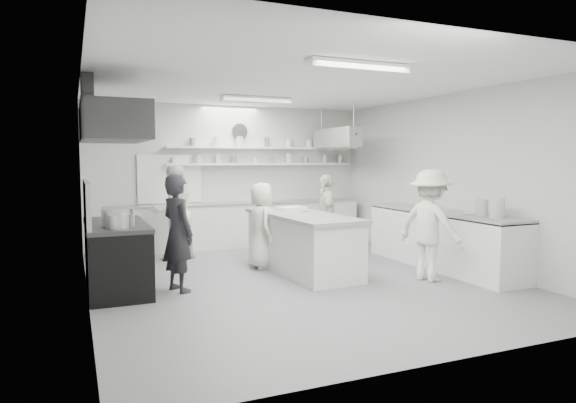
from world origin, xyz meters
name	(u,v)px	position (x,y,z in m)	size (l,w,h in m)	color
floor	(296,280)	(0.00, 0.00, -0.01)	(6.00, 7.00, 0.02)	gray
ceiling	(296,82)	(0.00, 0.00, 3.01)	(6.00, 7.00, 0.02)	white
wall_back	(230,176)	(0.00, 3.50, 1.50)	(6.00, 0.04, 3.00)	beige
wall_front	(454,199)	(0.00, -3.50, 1.50)	(6.00, 0.04, 3.00)	beige
wall_left	(85,186)	(-3.00, 0.00, 1.50)	(0.04, 7.00, 3.00)	beige
wall_right	(452,179)	(3.00, 0.00, 1.50)	(0.04, 7.00, 3.00)	beige
stove	(117,258)	(-2.60, 0.40, 0.45)	(0.80, 1.80, 0.90)	black
exhaust_hood	(113,123)	(-2.60, 0.40, 2.35)	(0.85, 2.00, 0.50)	#353536
back_counter	(248,224)	(0.30, 3.20, 0.46)	(5.00, 0.60, 0.92)	white
shelf_lower	(263,164)	(0.70, 3.37, 1.75)	(4.20, 0.26, 0.04)	white
shelf_upper	(263,148)	(0.70, 3.37, 2.10)	(4.20, 0.26, 0.04)	white
pass_through_window	(170,179)	(-1.30, 3.48, 1.45)	(1.30, 0.04, 1.00)	black
wall_clock	(239,132)	(0.20, 3.46, 2.45)	(0.32, 0.32, 0.05)	silver
right_counter	(442,240)	(2.65, -0.20, 0.47)	(0.74, 3.30, 0.94)	white
pot_rack	(337,138)	(2.00, 2.40, 2.30)	(0.30, 1.60, 0.40)	#B0B0B0
light_fixture_front	(358,67)	(0.00, -1.80, 2.94)	(1.30, 0.25, 0.10)	white
light_fixture_rear	(256,100)	(0.00, 1.80, 2.94)	(1.30, 0.25, 0.10)	white
prep_island	(302,244)	(0.32, 0.47, 0.45)	(0.92, 2.46, 0.91)	white
stove_pot	(118,219)	(-2.60, -0.01, 1.05)	(0.43, 0.43, 0.29)	#B0B0B0
cook_stove	(178,233)	(-1.81, -0.01, 0.82)	(0.60, 0.39, 1.64)	#242428
cook_back	(173,212)	(-1.45, 2.33, 0.87)	(0.85, 0.66, 1.75)	white
cook_island_left	(261,225)	(-0.20, 0.98, 0.73)	(0.71, 0.46, 1.46)	white
cook_island_right	(326,215)	(1.30, 1.49, 0.78)	(0.92, 0.38, 1.57)	white
cook_right	(430,225)	(1.85, -0.87, 0.85)	(1.10, 0.63, 1.70)	white
bowl_island_a	(301,212)	(0.48, 0.87, 0.94)	(0.27, 0.27, 0.07)	#B0B0B0
bowl_island_b	(291,215)	(0.16, 0.56, 0.94)	(0.18, 0.18, 0.06)	white
bowl_right	(469,214)	(2.71, -0.75, 0.97)	(0.21, 0.21, 0.05)	white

